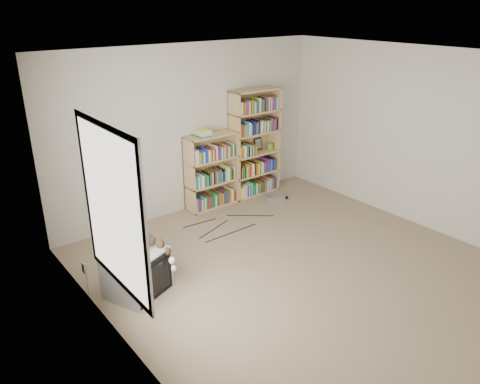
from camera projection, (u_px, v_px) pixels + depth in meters
floor at (307, 273)px, 5.62m from camera, size 4.50×5.00×0.01m
wall_back at (191, 130)px, 6.97m from camera, size 4.50×0.02×2.50m
wall_left at (124, 234)px, 3.86m from camera, size 0.02×5.00×2.50m
wall_right at (427, 141)px, 6.43m from camera, size 0.02×5.00×2.50m
ceiling at (321, 58)px, 4.67m from camera, size 4.50×5.00×0.02m
window at (113, 209)px, 3.96m from camera, size 0.02×1.22×1.52m
crt_tv at (136, 272)px, 5.16m from camera, size 0.75×0.72×0.52m
cat at (137, 243)px, 5.05m from camera, size 0.68×0.49×0.54m
bookcase_tall at (254, 145)px, 7.66m from camera, size 0.88×0.30×1.75m
bookcase_short at (211, 174)px, 7.28m from camera, size 0.85×0.30×1.17m
book_stack at (203, 133)px, 6.93m from camera, size 0.20×0.26×0.09m
green_mug at (270, 146)px, 7.86m from camera, size 0.10×0.10×0.11m
framed_print at (258, 144)px, 7.81m from camera, size 0.15×0.05×0.20m
dvd_player at (274, 197)px, 7.70m from camera, size 0.38×0.33×0.07m
wall_outlet at (84, 268)px, 5.12m from camera, size 0.01×0.08×0.13m
floor_cables at (226, 224)px, 6.84m from camera, size 1.20×0.70×0.01m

